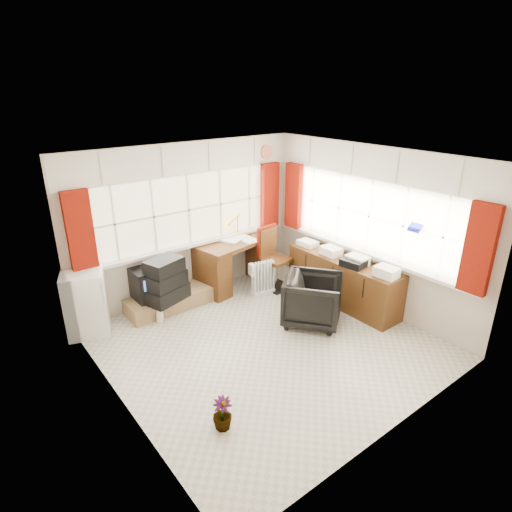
% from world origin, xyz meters
% --- Properties ---
extents(ground, '(4.00, 4.00, 0.00)m').
position_xyz_m(ground, '(0.00, 0.00, 0.00)').
color(ground, beige).
rests_on(ground, ground).
extents(room_walls, '(4.00, 4.00, 4.00)m').
position_xyz_m(room_walls, '(0.00, 0.00, 1.50)').
color(room_walls, beige).
rests_on(room_walls, ground).
extents(window_back, '(3.70, 0.12, 3.60)m').
position_xyz_m(window_back, '(0.00, 1.94, 0.95)').
color(window_back, '#FFF0C9').
rests_on(window_back, room_walls).
extents(window_right, '(0.12, 3.70, 3.60)m').
position_xyz_m(window_right, '(1.94, 0.00, 0.95)').
color(window_right, '#FFF0C9').
rests_on(window_right, room_walls).
extents(curtains, '(3.83, 3.83, 1.15)m').
position_xyz_m(curtains, '(0.92, 0.93, 1.46)').
color(curtains, maroon).
rests_on(curtains, room_walls).
extents(overhead_cabinets, '(3.98, 3.98, 0.48)m').
position_xyz_m(overhead_cabinets, '(0.98, 0.98, 2.25)').
color(overhead_cabinets, white).
rests_on(overhead_cabinets, room_walls).
extents(desk, '(1.54, 0.94, 0.86)m').
position_xyz_m(desk, '(0.76, 1.80, 0.46)').
color(desk, '#4D2912').
rests_on(desk, ground).
extents(desk_lamp, '(0.16, 0.14, 0.41)m').
position_xyz_m(desk_lamp, '(0.91, 1.93, 1.11)').
color(desk_lamp, '#DEA309').
rests_on(desk_lamp, desk).
extents(task_chair, '(0.51, 0.54, 1.07)m').
position_xyz_m(task_chair, '(1.21, 1.38, 0.57)').
color(task_chair, black).
rests_on(task_chair, ground).
extents(office_chair, '(1.12, 1.13, 0.74)m').
position_xyz_m(office_chair, '(0.90, 0.03, 0.37)').
color(office_chair, black).
rests_on(office_chair, ground).
extents(radiator, '(0.41, 0.22, 0.58)m').
position_xyz_m(radiator, '(0.89, 1.20, 0.24)').
color(radiator, white).
rests_on(radiator, ground).
extents(credenza, '(0.50, 2.00, 0.85)m').
position_xyz_m(credenza, '(1.73, 0.20, 0.39)').
color(credenza, '#4D2912').
rests_on(credenza, ground).
extents(file_tray, '(0.32, 0.38, 0.11)m').
position_xyz_m(file_tray, '(1.61, -0.08, 0.81)').
color(file_tray, black).
rests_on(file_tray, credenza).
extents(tv_bench, '(1.40, 0.50, 0.25)m').
position_xyz_m(tv_bench, '(-0.55, 1.72, 0.12)').
color(tv_bench, '#94704A').
rests_on(tv_bench, ground).
extents(crt_tv, '(0.54, 0.51, 0.48)m').
position_xyz_m(crt_tv, '(-0.83, 1.82, 0.49)').
color(crt_tv, black).
rests_on(crt_tv, tv_bench).
extents(hifi_stack, '(0.73, 0.58, 0.67)m').
position_xyz_m(hifi_stack, '(-0.69, 1.55, 0.56)').
color(hifi_stack, black).
rests_on(hifi_stack, tv_bench).
extents(mini_fridge, '(0.70, 0.71, 0.93)m').
position_xyz_m(mini_fridge, '(-1.80, 1.80, 0.47)').
color(mini_fridge, white).
rests_on(mini_fridge, ground).
extents(spray_bottle_a, '(0.14, 0.14, 0.29)m').
position_xyz_m(spray_bottle_a, '(-0.89, 1.43, 0.15)').
color(spray_bottle_a, silver).
rests_on(spray_bottle_a, ground).
extents(spray_bottle_b, '(0.09, 0.09, 0.19)m').
position_xyz_m(spray_bottle_b, '(0.15, 1.58, 0.09)').
color(spray_bottle_b, '#7FBEB7').
rests_on(spray_bottle_b, ground).
extents(flower_vase, '(0.23, 0.23, 0.37)m').
position_xyz_m(flower_vase, '(-1.33, -0.92, 0.18)').
color(flower_vase, black).
rests_on(flower_vase, ground).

